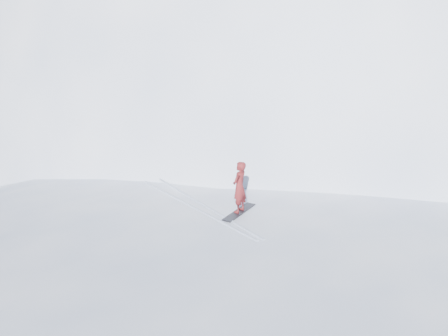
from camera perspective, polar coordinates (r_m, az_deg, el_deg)
name	(u,v)px	position (r m, az deg, el deg)	size (l,w,h in m)	color
near_ridge	(270,295)	(13.58, 6.05, -16.21)	(36.00, 28.00, 4.80)	white
summit_peak	(327,118)	(43.09, 13.26, 6.43)	(60.00, 56.00, 56.00)	white
peak_shoulder	(249,144)	(31.48, 3.26, 3.17)	(28.00, 24.00, 18.00)	white
wind_bumps	(238,327)	(12.29, 1.87, -20.07)	(16.00, 14.40, 1.00)	white
snowboard	(239,212)	(12.95, 2.00, -5.75)	(1.58, 0.29, 0.03)	black
snowboarder	(239,187)	(12.67, 2.03, -2.51)	(0.56, 0.37, 1.53)	maroon
board_tracks	(197,205)	(13.49, -3.52, -4.80)	(1.39, 5.96, 0.04)	silver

